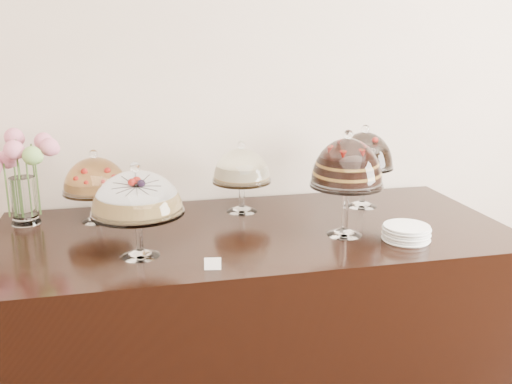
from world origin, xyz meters
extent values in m
cube|color=beige|center=(0.00, 3.00, 1.50)|extent=(5.00, 0.04, 3.00)
cube|color=black|center=(-0.31, 2.45, 0.45)|extent=(2.20, 1.00, 0.90)
cone|color=white|center=(-0.79, 2.24, 0.91)|extent=(0.15, 0.15, 0.02)
cylinder|color=white|center=(-0.79, 2.24, 1.00)|extent=(0.03, 0.03, 0.14)
cylinder|color=white|center=(-0.79, 2.24, 1.07)|extent=(0.35, 0.35, 0.01)
cylinder|color=tan|center=(-0.79, 2.24, 1.11)|extent=(0.28, 0.28, 0.06)
sphere|color=#AE160D|center=(-0.72, 2.26, 1.15)|extent=(0.02, 0.02, 0.02)
sphere|color=#AE160D|center=(-0.85, 2.29, 1.15)|extent=(0.02, 0.02, 0.02)
sphere|color=#AE160D|center=(-0.81, 2.17, 1.15)|extent=(0.02, 0.02, 0.02)
sphere|color=white|center=(-0.79, 2.24, 1.25)|extent=(0.04, 0.04, 0.04)
cone|color=white|center=(0.05, 2.30, 0.91)|extent=(0.15, 0.15, 0.02)
cylinder|color=white|center=(0.05, 2.30, 1.02)|extent=(0.03, 0.03, 0.19)
cylinder|color=white|center=(0.05, 2.30, 1.12)|extent=(0.30, 0.30, 0.01)
cylinder|color=black|center=(0.05, 2.30, 1.18)|extent=(0.22, 0.22, 0.11)
sphere|color=#AE160D|center=(0.11, 2.32, 1.24)|extent=(0.02, 0.02, 0.02)
sphere|color=#AE160D|center=(0.05, 2.36, 1.24)|extent=(0.02, 0.02, 0.02)
sphere|color=#AE160D|center=(-0.01, 2.32, 1.24)|extent=(0.02, 0.02, 0.02)
sphere|color=#AE160D|center=(0.01, 2.25, 1.24)|extent=(0.02, 0.02, 0.02)
sphere|color=#AE160D|center=(0.09, 2.25, 1.24)|extent=(0.02, 0.02, 0.02)
sphere|color=white|center=(0.05, 2.30, 1.32)|extent=(0.04, 0.04, 0.04)
cone|color=white|center=(-0.30, 2.72, 0.91)|extent=(0.15, 0.15, 0.02)
cylinder|color=white|center=(-0.30, 2.72, 0.98)|extent=(0.03, 0.03, 0.12)
cylinder|color=white|center=(-0.30, 2.72, 1.05)|extent=(0.28, 0.28, 0.01)
cylinder|color=#FCEEC3|center=(-0.30, 2.72, 1.09)|extent=(0.22, 0.22, 0.06)
sphere|color=white|center=(-0.30, 2.72, 1.22)|extent=(0.04, 0.04, 0.04)
cone|color=white|center=(0.29, 2.67, 0.91)|extent=(0.15, 0.15, 0.02)
cylinder|color=white|center=(0.29, 2.67, 1.01)|extent=(0.03, 0.03, 0.17)
cylinder|color=white|center=(0.29, 2.67, 1.10)|extent=(0.28, 0.28, 0.01)
cylinder|color=black|center=(0.29, 2.67, 1.14)|extent=(0.23, 0.23, 0.08)
sphere|color=#AE160D|center=(0.35, 2.69, 1.19)|extent=(0.02, 0.02, 0.02)
sphere|color=#AE160D|center=(0.24, 2.71, 1.19)|extent=(0.02, 0.02, 0.02)
sphere|color=#AE160D|center=(0.28, 2.61, 1.19)|extent=(0.02, 0.02, 0.02)
sphere|color=white|center=(0.29, 2.67, 1.28)|extent=(0.04, 0.04, 0.04)
cone|color=white|center=(-0.97, 2.72, 0.91)|extent=(0.15, 0.15, 0.02)
cylinder|color=white|center=(-0.97, 2.72, 0.98)|extent=(0.03, 0.03, 0.11)
cylinder|color=white|center=(-0.97, 2.72, 1.04)|extent=(0.29, 0.29, 0.01)
cylinder|color=#B07333|center=(-0.97, 2.72, 1.06)|extent=(0.23, 0.23, 0.04)
sphere|color=#AE160D|center=(-0.91, 2.74, 1.09)|extent=(0.02, 0.02, 0.02)
sphere|color=#AE160D|center=(-0.95, 2.78, 1.09)|extent=(0.02, 0.02, 0.02)
sphere|color=#AE160D|center=(-1.01, 2.76, 1.09)|extent=(0.02, 0.02, 0.02)
sphere|color=#AE160D|center=(-1.03, 2.70, 1.09)|extent=(0.02, 0.02, 0.02)
sphere|color=#AE160D|center=(-0.98, 2.66, 1.09)|extent=(0.02, 0.02, 0.02)
sphere|color=#AE160D|center=(-0.92, 2.68, 1.09)|extent=(0.02, 0.02, 0.02)
sphere|color=white|center=(-0.97, 2.72, 1.21)|extent=(0.04, 0.04, 0.04)
cylinder|color=white|center=(-1.28, 2.76, 1.01)|extent=(0.11, 0.11, 0.21)
cylinder|color=#476B2D|center=(-1.21, 2.75, 1.09)|extent=(0.01, 0.01, 0.30)
sphere|color=pink|center=(-1.15, 2.74, 1.24)|extent=(0.08, 0.08, 0.08)
cylinder|color=#476B2D|center=(-1.23, 2.80, 1.09)|extent=(0.01, 0.01, 0.31)
sphere|color=pink|center=(-1.19, 2.85, 1.25)|extent=(0.08, 0.08, 0.08)
cylinder|color=#476B2D|center=(-1.30, 2.82, 1.10)|extent=(0.01, 0.01, 0.33)
sphere|color=pink|center=(-1.31, 2.89, 1.27)|extent=(0.08, 0.08, 0.08)
cylinder|color=#476B2D|center=(-1.30, 2.76, 1.07)|extent=(0.01, 0.01, 0.25)
sphere|color=pink|center=(-1.33, 2.77, 1.19)|extent=(0.08, 0.08, 0.08)
cylinder|color=#476B2D|center=(-1.34, 2.74, 1.06)|extent=(0.01, 0.01, 0.24)
cylinder|color=#476B2D|center=(-1.28, 2.72, 1.09)|extent=(0.01, 0.01, 0.30)
sphere|color=pink|center=(-1.28, 2.69, 1.24)|extent=(0.08, 0.08, 0.08)
cylinder|color=#476B2D|center=(-1.25, 2.72, 1.08)|extent=(0.01, 0.01, 0.28)
sphere|color=#76A650|center=(-1.21, 2.68, 1.22)|extent=(0.08, 0.08, 0.08)
cylinder|color=white|center=(0.27, 2.18, 0.90)|extent=(0.19, 0.19, 0.01)
cylinder|color=white|center=(0.27, 2.18, 0.92)|extent=(0.18, 0.18, 0.01)
cylinder|color=white|center=(0.27, 2.18, 0.93)|extent=(0.19, 0.19, 0.01)
cylinder|color=white|center=(0.27, 2.18, 0.94)|extent=(0.18, 0.18, 0.01)
cylinder|color=white|center=(0.27, 2.18, 0.95)|extent=(0.19, 0.19, 0.01)
cylinder|color=white|center=(0.27, 2.18, 0.96)|extent=(0.18, 0.18, 0.01)
cube|color=white|center=(-0.55, 2.05, 0.92)|extent=(0.06, 0.03, 0.04)
camera|label=1|loc=(-0.82, 0.17, 1.71)|focal=40.00mm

